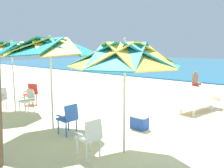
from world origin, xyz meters
The scene contains 12 objects.
ground_plane centered at (0.00, 0.00, 0.00)m, with size 80.00×80.00×0.00m, color beige.
beach_umbrella_0 centered at (-0.56, -2.63, 2.21)m, with size 2.49×2.49×2.60m.
plastic_chair_0 centered at (-0.98, -3.28, 0.50)m, with size 0.53×0.50×0.87m.
beach_umbrella_1 centered at (-3.15, -2.70, 2.39)m, with size 2.65×2.65×2.73m.
plastic_chair_1 centered at (-2.41, -2.71, 0.50)m, with size 0.48×0.45×0.87m.
beach_umbrella_2 centered at (-5.99, -2.38, 2.32)m, with size 2.21×2.21×2.67m.
plastic_chair_2 centered at (-5.36, -2.19, 0.50)m, with size 0.47×0.50×0.87m.
plastic_chair_3 centered at (-6.36, -2.78, 0.50)m, with size 0.62×0.63×0.87m.
plastic_chair_4 centered at (-6.44, -1.41, 0.50)m, with size 0.60×0.61×0.87m.
sun_lounger_1 centered at (-0.54, 2.14, 0.28)m, with size 1.02×2.22×0.62m.
cooler_box centered at (-1.19, -1.05, 0.20)m, with size 0.50×0.34×0.40m.
beachgoer_seated centered at (-2.95, 8.09, 0.29)m, with size 0.30×0.93×0.92m.
Camera 1 is at (2.51, -6.70, 2.38)m, focal length 37.70 mm.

